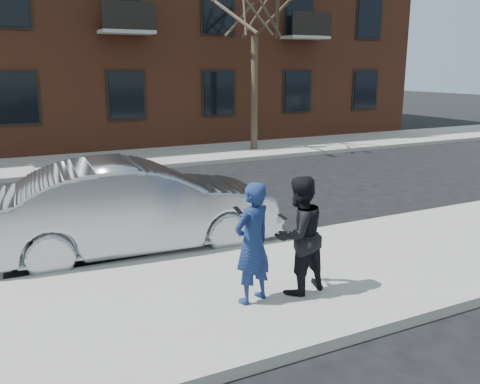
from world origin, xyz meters
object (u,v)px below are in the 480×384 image
street_tree (255,3)px  man_peacoat (299,235)px  silver_sedan (137,207)px  man_hoodie (252,243)px

street_tree → man_peacoat: 13.72m
silver_sedan → street_tree: bearing=-35.3°
man_peacoat → man_hoodie: bearing=-11.5°
man_hoodie → man_peacoat: size_ratio=0.99×
silver_sedan → man_peacoat: man_peacoat is taller
street_tree → man_peacoat: bearing=-115.4°
man_hoodie → man_peacoat: 0.72m
silver_sedan → man_peacoat: bearing=-150.5°
silver_sedan → man_hoodie: man_hoodie is taller
street_tree → man_peacoat: size_ratio=4.10×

